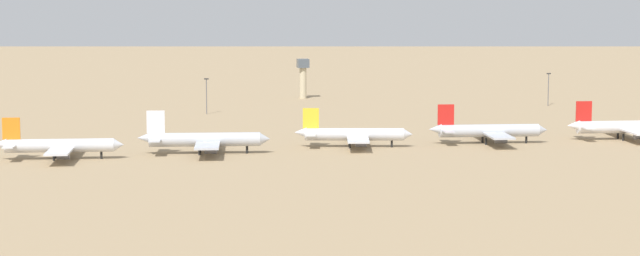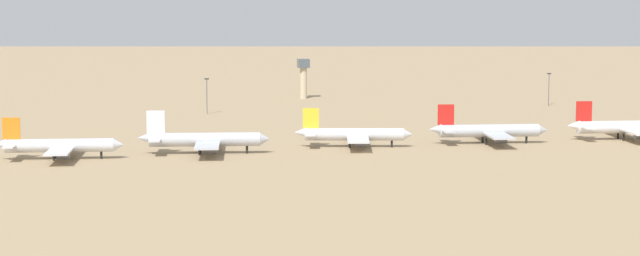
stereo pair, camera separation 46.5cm
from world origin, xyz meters
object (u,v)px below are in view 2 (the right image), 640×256
parked_jet_orange_1 (58,146)px  parked_jet_red_4 (488,131)px  parked_jet_yellow_3 (353,134)px  control_tower (303,75)px  parked_jet_red_5 (624,127)px  parked_jet_white_2 (203,140)px  light_pole_west (549,87)px  light_pole_mid (207,93)px

parked_jet_orange_1 → parked_jet_red_4: bearing=9.5°
parked_jet_yellow_3 → parked_jet_orange_1: bearing=-163.1°
control_tower → parked_jet_red_4: bearing=-79.1°
parked_jet_red_5 → parked_jet_orange_1: bearing=-171.8°
parked_jet_red_5 → parked_jet_white_2: bearing=-172.2°
parked_jet_white_2 → control_tower: size_ratio=2.22×
parked_jet_red_5 → control_tower: size_ratio=2.17×
parked_jet_yellow_3 → parked_jet_red_4: size_ratio=0.96×
control_tower → light_pole_west: control_tower is taller
parked_jet_white_2 → control_tower: control_tower is taller
parked_jet_yellow_3 → light_pole_west: bearing=56.1°
parked_jet_white_2 → parked_jet_red_5: bearing=9.8°
parked_jet_red_5 → light_pole_west: size_ratio=2.79×
light_pole_west → parked_jet_red_4: bearing=-121.1°
parked_jet_orange_1 → parked_jet_yellow_3: size_ratio=1.01×
parked_jet_red_5 → light_pole_west: 111.58m
parked_jet_white_2 → light_pole_mid: light_pole_mid is taller
parked_jet_white_2 → control_tower: (61.21, 168.62, 6.63)m
parked_jet_yellow_3 → light_pole_west: 156.82m
parked_jet_red_5 → light_pole_west: light_pole_west is taller
parked_jet_red_5 → control_tower: 181.22m
control_tower → parked_jet_yellow_3: bearing=-94.7°
parked_jet_yellow_3 → parked_jet_red_4: parked_jet_red_4 is taller
control_tower → light_pole_west: size_ratio=1.29×
parked_jet_yellow_3 → control_tower: size_ratio=2.06×
parked_jet_yellow_3 → control_tower: control_tower is taller
parked_jet_orange_1 → control_tower: 200.99m
parked_jet_white_2 → light_pole_mid: (11.36, 110.92, 4.05)m
parked_jet_white_2 → parked_jet_red_5: 140.86m
light_pole_west → light_pole_mid: size_ratio=0.98×
light_pole_mid → light_pole_west: bearing=1.9°
parked_jet_white_2 → parked_jet_red_5: parked_jet_white_2 is taller
parked_jet_orange_1 → parked_jet_red_4: size_ratio=0.97×
parked_jet_orange_1 → light_pole_west: 234.79m
parked_jet_white_2 → control_tower: bearing=77.5°
parked_jet_red_4 → light_pole_west: (66.67, 110.66, 4.01)m
parked_jet_white_2 → light_pole_west: size_ratio=2.86×
parked_jet_white_2 → parked_jet_red_5: size_ratio=1.02×
parked_jet_orange_1 → parked_jet_red_5: size_ratio=0.96×
parked_jet_red_5 → light_pole_mid: 166.68m
parked_jet_white_2 → parked_jet_yellow_3: size_ratio=1.08×
light_pole_west → parked_jet_white_2: bearing=-144.0°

